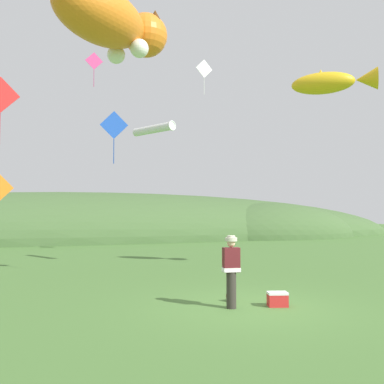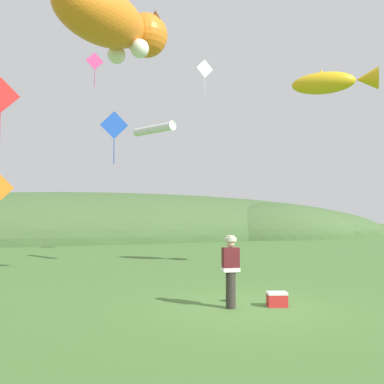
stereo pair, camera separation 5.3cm
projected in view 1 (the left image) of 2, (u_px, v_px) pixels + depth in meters
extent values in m
plane|color=#477033|center=(247.00, 308.00, 10.53)|extent=(120.00, 120.00, 0.00)
ellipsoid|color=#426033|center=(96.00, 239.00, 37.89)|extent=(63.93, 15.47, 8.23)
ellipsoid|color=#426033|center=(271.00, 237.00, 40.33)|extent=(17.39, 9.63, 6.50)
cylinder|color=#332D28|center=(231.00, 290.00, 10.47)|extent=(0.24, 0.24, 0.88)
cube|color=#59191E|center=(231.00, 260.00, 10.50)|extent=(0.43, 0.29, 0.60)
cube|color=white|center=(231.00, 270.00, 10.49)|extent=(0.45, 0.32, 0.10)
sphere|color=beige|center=(231.00, 243.00, 10.52)|extent=(0.20, 0.20, 0.20)
cylinder|color=#B2AD99|center=(231.00, 239.00, 10.53)|extent=(0.30, 0.30, 0.09)
cylinder|color=#B2AD99|center=(231.00, 237.00, 10.53)|extent=(0.20, 0.20, 0.07)
cylinder|color=olive|center=(231.00, 297.00, 11.29)|extent=(0.16, 0.17, 0.17)
cylinder|color=brown|center=(228.00, 297.00, 11.26)|extent=(0.02, 0.23, 0.23)
cylinder|color=brown|center=(233.00, 297.00, 11.31)|extent=(0.02, 0.23, 0.23)
cube|color=red|center=(277.00, 300.00, 10.66)|extent=(0.55, 0.44, 0.30)
cube|color=white|center=(277.00, 293.00, 10.67)|extent=(0.56, 0.45, 0.06)
ellipsoid|color=orange|center=(101.00, 16.00, 16.67)|extent=(4.98, 4.57, 2.13)
ellipsoid|color=white|center=(105.00, 28.00, 16.83)|extent=(3.10, 2.78, 1.17)
sphere|color=orange|center=(146.00, 35.00, 18.99)|extent=(1.92, 1.92, 1.92)
cone|color=#522A0A|center=(137.00, 23.00, 19.31)|extent=(0.96, 0.96, 0.64)
cone|color=#522A0A|center=(155.00, 17.00, 18.74)|extent=(0.96, 0.96, 0.64)
sphere|color=white|center=(116.00, 55.00, 18.29)|extent=(0.77, 0.77, 0.77)
sphere|color=white|center=(139.00, 48.00, 17.59)|extent=(0.77, 0.77, 0.77)
ellipsoid|color=gold|center=(323.00, 83.00, 17.39)|extent=(2.53, 2.31, 0.88)
cone|color=gold|center=(367.00, 79.00, 16.85)|extent=(1.18, 1.19, 0.88)
cone|color=gold|center=(321.00, 74.00, 17.44)|extent=(0.58, 0.58, 0.41)
sphere|color=black|center=(303.00, 86.00, 17.95)|extent=(0.21, 0.21, 0.21)
cylinder|color=white|center=(153.00, 129.00, 18.82)|extent=(1.43, 2.24, 0.36)
torus|color=white|center=(172.00, 126.00, 18.03)|extent=(0.41, 0.26, 0.44)
cube|color=blue|center=(114.00, 125.00, 15.51)|extent=(1.00, 0.23, 1.02)
cylinder|color=black|center=(114.00, 125.00, 15.52)|extent=(0.67, 0.16, 0.02)
cube|color=#1A3E97|center=(114.00, 151.00, 15.47)|extent=(0.03, 0.01, 0.90)
cube|color=white|center=(204.00, 69.00, 22.58)|extent=(0.97, 0.13, 0.98)
cylinder|color=black|center=(204.00, 69.00, 22.59)|extent=(0.65, 0.10, 0.02)
cube|color=#A9A9A9|center=(204.00, 86.00, 22.53)|extent=(0.03, 0.01, 0.90)
cube|color=red|center=(0.00, 95.00, 12.21)|extent=(1.05, 0.10, 1.05)
cylinder|color=black|center=(0.00, 95.00, 12.22)|extent=(0.71, 0.07, 0.02)
cube|color=maroon|center=(0.00, 129.00, 12.17)|extent=(0.03, 0.01, 0.90)
cube|color=#E53F8C|center=(94.00, 61.00, 22.24)|extent=(0.91, 0.04, 0.91)
cylinder|color=black|center=(94.00, 61.00, 22.25)|extent=(0.61, 0.03, 0.02)
cube|color=#A02C62|center=(94.00, 78.00, 22.19)|extent=(0.03, 0.01, 0.90)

